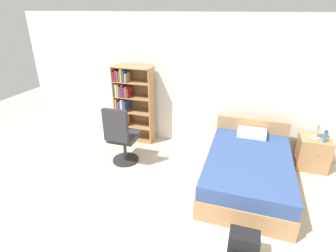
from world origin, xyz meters
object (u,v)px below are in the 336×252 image
at_px(bookshelf, 130,103).
at_px(bed, 248,169).
at_px(water_bottle, 325,137).
at_px(table_lamp, 321,118).
at_px(office_chair, 121,137).
at_px(backpack_black, 243,248).
at_px(nightstand, 313,153).

height_order(bookshelf, bed, bookshelf).
bearing_deg(bookshelf, water_bottle, -2.92).
xyz_separation_m(table_lamp, water_bottle, (0.11, -0.10, -0.29)).
xyz_separation_m(bookshelf, table_lamp, (3.58, -0.09, 0.15)).
height_order(bed, office_chair, office_chair).
height_order(office_chair, table_lamp, office_chair).
distance_m(bookshelf, backpack_black, 3.58).
height_order(bed, backpack_black, bed).
bearing_deg(water_bottle, bookshelf, 177.08).
relative_size(office_chair, backpack_black, 3.04).
bearing_deg(nightstand, table_lamp, -145.62).
bearing_deg(bed, backpack_black, -89.10).
bearing_deg(nightstand, water_bottle, -50.25).
bearing_deg(bed, office_chair, -177.90).
bearing_deg(office_chair, water_bottle, 13.64).
height_order(office_chair, nightstand, office_chair).
xyz_separation_m(office_chair, water_bottle, (3.39, 0.82, 0.15)).
bearing_deg(water_bottle, office_chair, -166.36).
distance_m(bed, table_lamp, 1.52).
bearing_deg(office_chair, bookshelf, 106.64).
relative_size(bookshelf, backpack_black, 4.28).
distance_m(bookshelf, office_chair, 1.09).
distance_m(nightstand, water_bottle, 0.42).
bearing_deg(nightstand, office_chair, -164.23).
xyz_separation_m(water_bottle, backpack_black, (-1.15, -2.25, -0.51)).
xyz_separation_m(office_chair, backpack_black, (2.24, -1.43, -0.37)).
distance_m(water_bottle, backpack_black, 2.58).
xyz_separation_m(bed, nightstand, (1.08, 0.85, 0.02)).
height_order(bookshelf, nightstand, bookshelf).
relative_size(nightstand, water_bottle, 2.85).
bearing_deg(table_lamp, nightstand, 34.38).
relative_size(nightstand, backpack_black, 1.58).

